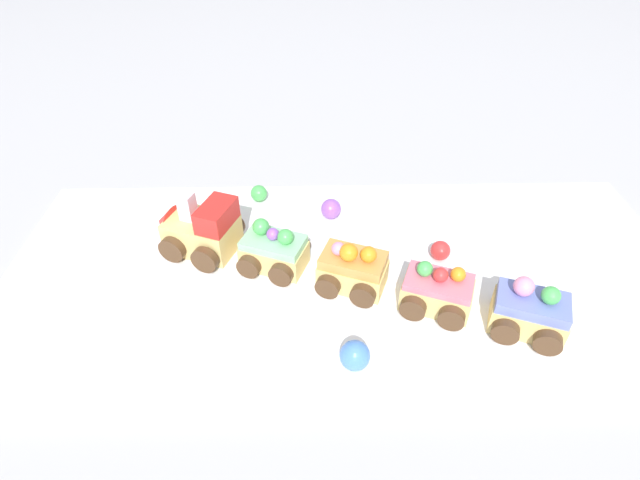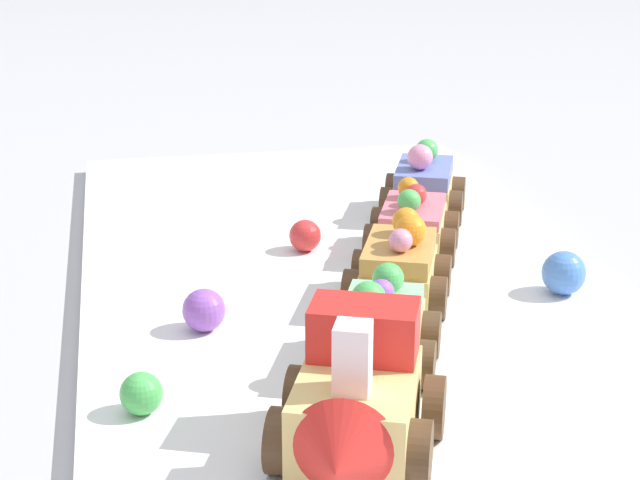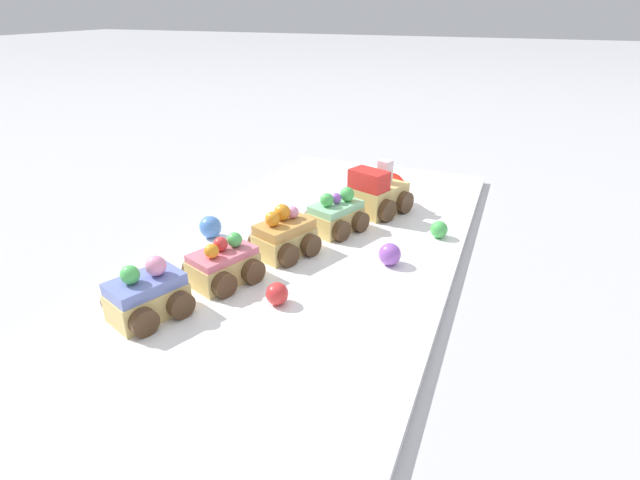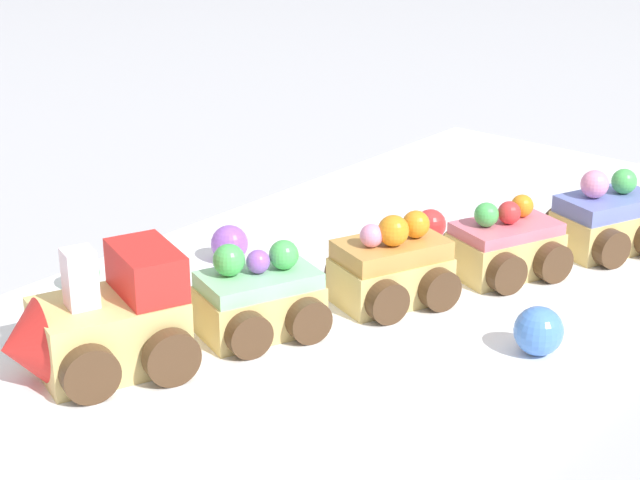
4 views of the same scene
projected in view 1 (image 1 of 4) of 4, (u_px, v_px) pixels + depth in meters
The scene contains 11 objects.
ground_plane at pixel (345, 275), 0.63m from camera, with size 10.00×10.00×0.00m, color #B2B2B7.
display_board at pixel (345, 272), 0.62m from camera, with size 0.84×0.37×0.01m, color white.
cake_train_locomotive at pixel (198, 229), 0.63m from camera, with size 0.12×0.10×0.08m.
cake_car_mint at pixel (274, 251), 0.61m from camera, with size 0.09×0.09×0.06m.
cake_car_caramel at pixel (353, 270), 0.58m from camera, with size 0.09×0.09×0.07m.
cake_car_strawberry at pixel (437, 291), 0.56m from camera, with size 0.09×0.09×0.06m.
cake_car_blueberry at pixel (529, 312), 0.53m from camera, with size 0.09×0.09×0.07m.
gumball_purple at pixel (331, 209), 0.69m from camera, with size 0.03×0.03×0.03m, color #9956C6.
gumball_green at pixel (259, 193), 0.73m from camera, with size 0.02×0.02×0.02m, color #4CBC56.
gumball_red at pixel (440, 250), 0.63m from camera, with size 0.03×0.03×0.03m, color red.
gumball_blue at pixel (360, 355), 0.50m from camera, with size 0.03×0.03×0.03m, color #4C84E0.
Camera 1 is at (0.04, 0.46, 0.43)m, focal length 28.00 mm.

